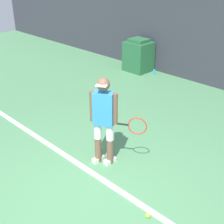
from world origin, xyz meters
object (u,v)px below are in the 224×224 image
tennis_player (104,118)px  tennis_ball (148,216)px  covered_chair (138,56)px  water_bottle (154,72)px

tennis_player → tennis_ball: 1.73m
tennis_player → covered_chair: tennis_player is taller
covered_chair → water_bottle: covered_chair is taller
tennis_ball → water_bottle: 6.10m
tennis_ball → tennis_player: bearing=160.1°
tennis_player → tennis_ball: (1.41, -0.51, -0.86)m
tennis_ball → water_bottle: size_ratio=0.32×
covered_chair → tennis_ball: bearing=-48.1°
covered_chair → tennis_player: bearing=-56.0°
tennis_player → covered_chair: bearing=93.3°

